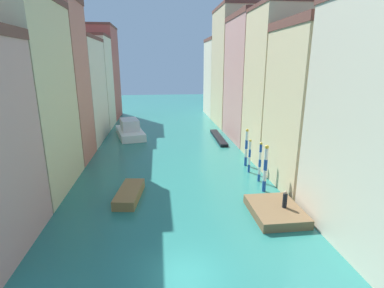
{
  "coord_description": "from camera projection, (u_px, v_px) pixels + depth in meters",
  "views": [
    {
      "loc": [
        -1.32,
        -14.31,
        12.04
      ],
      "look_at": [
        3.05,
        23.0,
        1.5
      ],
      "focal_mm": 27.08,
      "sensor_mm": 36.0,
      "label": 1
    }
  ],
  "objects": [
    {
      "name": "building_left_3",
      "position": [
        74.0,
        90.0,
        44.56
      ],
      "size": [
        8.11,
        12.07,
        15.9
      ],
      "color": "beige",
      "rests_on": "ground"
    },
    {
      "name": "building_right_4",
      "position": [
        237.0,
        68.0,
        56.52
      ],
      "size": [
        8.11,
        11.87,
        22.17
      ],
      "color": "beige",
      "rests_on": "ground"
    },
    {
      "name": "building_right_5",
      "position": [
        224.0,
        78.0,
        67.88
      ],
      "size": [
        8.11,
        10.71,
        17.47
      ],
      "color": "beige",
      "rests_on": "ground"
    },
    {
      "name": "mooring_pole_2",
      "position": [
        250.0,
        156.0,
        32.59
      ],
      "size": [
        0.28,
        0.28,
        3.87
      ],
      "color": "#1E479E",
      "rests_on": "ground"
    },
    {
      "name": "mooring_pole_0",
      "position": [
        265.0,
        168.0,
        27.56
      ],
      "size": [
        0.38,
        0.38,
        4.67
      ],
      "color": "#1E479E",
      "rests_on": "ground"
    },
    {
      "name": "building_left_1",
      "position": [
        16.0,
        98.0,
        26.27
      ],
      "size": [
        8.11,
        10.87,
        17.93
      ],
      "color": "beige",
      "rests_on": "ground"
    },
    {
      "name": "building_left_4",
      "position": [
        89.0,
        82.0,
        54.63
      ],
      "size": [
        8.11,
        8.68,
        17.01
      ],
      "color": "beige",
      "rests_on": "ground"
    },
    {
      "name": "building_right_3",
      "position": [
        257.0,
        79.0,
        45.28
      ],
      "size": [
        8.11,
        11.83,
        19.17
      ],
      "color": "tan",
      "rests_on": "ground"
    },
    {
      "name": "building_left_5",
      "position": [
        98.0,
        73.0,
        63.62
      ],
      "size": [
        8.11,
        11.06,
        19.7
      ],
      "color": "#B25147",
      "rests_on": "ground"
    },
    {
      "name": "waterfront_dock",
      "position": [
        275.0,
        211.0,
        23.69
      ],
      "size": [
        3.9,
        5.08,
        0.74
      ],
      "color": "brown",
      "rests_on": "ground"
    },
    {
      "name": "mooring_pole_3",
      "position": [
        246.0,
        147.0,
        34.66
      ],
      "size": [
        0.35,
        0.35,
        4.56
      ],
      "color": "#1E479E",
      "rests_on": "ground"
    },
    {
      "name": "building_right_2",
      "position": [
        284.0,
        86.0,
        35.78
      ],
      "size": [
        8.11,
        7.91,
        18.57
      ],
      "color": "beige",
      "rests_on": "ground"
    },
    {
      "name": "person_on_dock",
      "position": [
        285.0,
        200.0,
        23.32
      ],
      "size": [
        0.36,
        0.36,
        1.45
      ],
      "color": "black",
      "rests_on": "waterfront_dock"
    },
    {
      "name": "ground_plane",
      "position": [
        169.0,
        152.0,
        40.52
      ],
      "size": [
        154.0,
        154.0,
        0.0
      ],
      "primitive_type": "plane",
      "color": "#28756B"
    },
    {
      "name": "motorboat_0",
      "position": [
        129.0,
        194.0,
        26.63
      ],
      "size": [
        2.58,
        5.43,
        0.87
      ],
      "color": "olive",
      "rests_on": "ground"
    },
    {
      "name": "gondola_black",
      "position": [
        218.0,
        137.0,
        47.57
      ],
      "size": [
        1.42,
        10.1,
        0.45
      ],
      "color": "black",
      "rests_on": "ground"
    },
    {
      "name": "building_left_2",
      "position": [
        50.0,
        82.0,
        34.79
      ],
      "size": [
        8.11,
        7.2,
        19.59
      ],
      "color": "#C6705B",
      "rests_on": "ground"
    },
    {
      "name": "vaporetto_white",
      "position": [
        130.0,
        130.0,
        48.81
      ],
      "size": [
        5.76,
        9.64,
        2.97
      ],
      "color": "white",
      "rests_on": "ground"
    },
    {
      "name": "mooring_pole_1",
      "position": [
        260.0,
        162.0,
        29.99
      ],
      "size": [
        0.29,
        0.29,
        4.28
      ],
      "color": "#1E479E",
      "rests_on": "ground"
    },
    {
      "name": "building_right_1",
      "position": [
        319.0,
        107.0,
        28.03
      ],
      "size": [
        8.11,
        8.68,
        15.89
      ],
      "color": "beige",
      "rests_on": "ground"
    }
  ]
}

